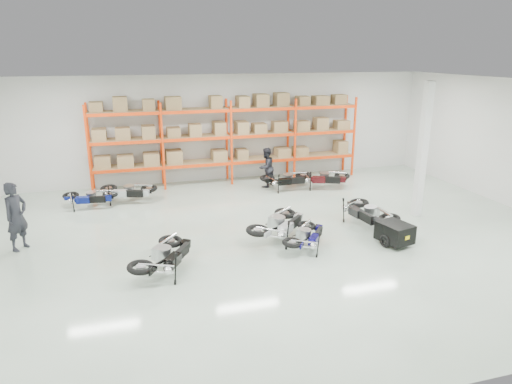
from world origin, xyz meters
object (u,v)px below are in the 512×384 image
object	(u,v)px
moto_back_a	(89,194)
moto_back_d	(323,174)
moto_blue_centre	(307,232)
person_back	(266,167)
moto_back_b	(127,188)
trailer	(395,233)
moto_black_far_left	(165,251)
moto_silver_left	(280,220)
person_left	(16,216)
moto_touring_right	(368,208)
moto_back_c	(287,176)

from	to	relation	value
moto_back_a	moto_back_d	xyz separation A→B (m)	(9.08, 0.01, 0.06)
moto_blue_centre	person_back	bearing A→B (deg)	-58.52
moto_back_b	trailer	bearing A→B (deg)	-113.42
moto_black_far_left	moto_back_b	distance (m)	6.23
moto_back_a	moto_black_far_left	bearing A→B (deg)	-151.40
moto_black_far_left	moto_back_b	size ratio (longest dim) A/B	1.06
moto_silver_left	moto_back_a	xyz separation A→B (m)	(-5.61, 4.61, -0.11)
person_left	person_back	distance (m)	9.49
moto_blue_centre	moto_black_far_left	xyz separation A→B (m)	(-3.98, -0.39, 0.08)
moto_silver_left	moto_touring_right	world-z (taller)	moto_silver_left
moto_blue_centre	moto_silver_left	xyz separation A→B (m)	(-0.52, 0.87, 0.11)
moto_touring_right	moto_back_a	size ratio (longest dim) A/B	1.17
moto_back_a	person_back	distance (m)	6.93
moto_blue_centre	person_back	xyz separation A→B (m)	(0.74, 6.31, 0.31)
moto_back_d	person_left	world-z (taller)	person_left
trailer	person_back	xyz separation A→B (m)	(-1.79, 6.77, 0.44)
moto_touring_right	trailer	world-z (taller)	moto_touring_right
moto_back_a	moto_back_b	bearing A→B (deg)	-68.42
trailer	moto_back_b	xyz separation A→B (m)	(-7.36, 6.25, 0.18)
moto_back_a	person_left	world-z (taller)	person_left
trailer	moto_back_d	bearing A→B (deg)	72.17
person_left	moto_silver_left	bearing A→B (deg)	-63.86
trailer	person_left	xyz separation A→B (m)	(-10.35, 2.67, 0.60)
moto_blue_centre	person_left	world-z (taller)	person_left
moto_back_d	moto_back_a	bearing A→B (deg)	112.35
moto_blue_centre	moto_black_far_left	distance (m)	4.00
moto_back_c	person_back	world-z (taller)	person_back
moto_back_a	moto_back_b	xyz separation A→B (m)	(1.31, 0.31, 0.05)
moto_back_c	moto_black_far_left	bearing A→B (deg)	139.81
moto_back_c	moto_back_d	bearing A→B (deg)	-96.73
moto_back_a	moto_back_d	bearing A→B (deg)	-81.46
moto_touring_right	moto_back_b	size ratio (longest dim) A/B	1.07
moto_silver_left	person_left	xyz separation A→B (m)	(-7.29, 1.34, 0.36)
trailer	moto_back_a	xyz separation A→B (m)	(-8.67, 5.94, 0.13)
moto_back_a	person_back	bearing A→B (deg)	-74.64
moto_touring_right	moto_back_a	xyz separation A→B (m)	(-8.67, 4.34, -0.08)
trailer	moto_back_c	xyz separation A→B (m)	(-1.10, 6.17, 0.18)
trailer	moto_back_c	size ratio (longest dim) A/B	0.88
person_left	moto_back_d	bearing A→B (deg)	-36.45
moto_black_far_left	trailer	size ratio (longest dim) A/B	1.20
moto_black_far_left	moto_touring_right	world-z (taller)	moto_touring_right
person_back	moto_back_d	bearing A→B (deg)	124.54
person_left	moto_touring_right	bearing A→B (deg)	-59.34
moto_back_d	moto_silver_left	bearing A→B (deg)	165.41
moto_back_c	moto_back_d	world-z (taller)	moto_back_d
moto_black_far_left	moto_back_c	distance (m)	8.16
moto_touring_right	moto_back_d	bearing A→B (deg)	78.46
moto_touring_right	moto_back_c	size ratio (longest dim) A/B	1.06
moto_silver_left	trailer	distance (m)	3.34
moto_back_a	person_left	xyz separation A→B (m)	(-1.68, -3.27, 0.47)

